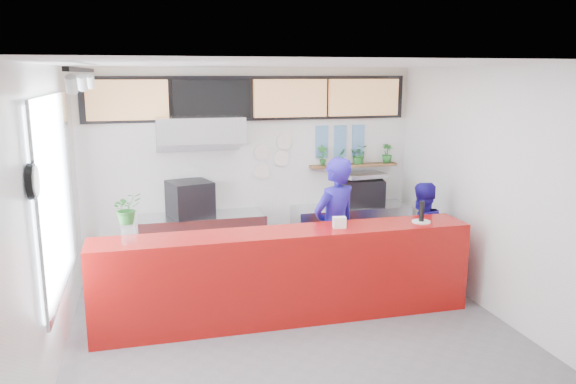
{
  "coord_description": "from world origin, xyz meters",
  "views": [
    {
      "loc": [
        -1.57,
        -5.74,
        2.9
      ],
      "look_at": [
        0.1,
        0.7,
        1.5
      ],
      "focal_mm": 35.0,
      "sensor_mm": 36.0,
      "label": 1
    }
  ],
  "objects_px": {
    "panini_oven": "(190,199)",
    "pepper_mill": "(422,211)",
    "staff_right": "(420,236)",
    "espresso_machine": "(363,192)",
    "service_counter": "(286,275)",
    "staff_center": "(335,229)"
  },
  "relations": [
    {
      "from": "staff_center",
      "to": "staff_right",
      "type": "distance_m",
      "value": 1.27
    },
    {
      "from": "staff_right",
      "to": "pepper_mill",
      "type": "xyz_separation_m",
      "value": [
        -0.31,
        -0.58,
        0.5
      ]
    },
    {
      "from": "service_counter",
      "to": "pepper_mill",
      "type": "distance_m",
      "value": 1.85
    },
    {
      "from": "service_counter",
      "to": "pepper_mill",
      "type": "xyz_separation_m",
      "value": [
        1.72,
        -0.04,
        0.69
      ]
    },
    {
      "from": "service_counter",
      "to": "panini_oven",
      "type": "relative_size",
      "value": 8.03
    },
    {
      "from": "panini_oven",
      "to": "staff_right",
      "type": "xyz_separation_m",
      "value": [
        2.99,
        -1.26,
        -0.41
      ]
    },
    {
      "from": "espresso_machine",
      "to": "staff_right",
      "type": "relative_size",
      "value": 0.43
    },
    {
      "from": "espresso_machine",
      "to": "staff_right",
      "type": "distance_m",
      "value": 1.36
    },
    {
      "from": "panini_oven",
      "to": "staff_right",
      "type": "height_order",
      "value": "staff_right"
    },
    {
      "from": "staff_center",
      "to": "pepper_mill",
      "type": "relative_size",
      "value": 7.52
    },
    {
      "from": "panini_oven",
      "to": "pepper_mill",
      "type": "xyz_separation_m",
      "value": [
        2.68,
        -1.84,
        0.09
      ]
    },
    {
      "from": "service_counter",
      "to": "pepper_mill",
      "type": "height_order",
      "value": "pepper_mill"
    },
    {
      "from": "staff_right",
      "to": "espresso_machine",
      "type": "bearing_deg",
      "value": -81.14
    },
    {
      "from": "staff_center",
      "to": "espresso_machine",
      "type": "bearing_deg",
      "value": -149.58
    },
    {
      "from": "pepper_mill",
      "to": "staff_right",
      "type": "bearing_deg",
      "value": 62.13
    },
    {
      "from": "service_counter",
      "to": "pepper_mill",
      "type": "relative_size",
      "value": 18.03
    },
    {
      "from": "staff_right",
      "to": "pepper_mill",
      "type": "distance_m",
      "value": 0.82
    },
    {
      "from": "panini_oven",
      "to": "staff_right",
      "type": "distance_m",
      "value": 3.27
    },
    {
      "from": "espresso_machine",
      "to": "staff_right",
      "type": "height_order",
      "value": "staff_right"
    },
    {
      "from": "panini_oven",
      "to": "staff_center",
      "type": "distance_m",
      "value": 2.19
    },
    {
      "from": "staff_right",
      "to": "staff_center",
      "type": "bearing_deg",
      "value": -3.81
    },
    {
      "from": "panini_oven",
      "to": "staff_center",
      "type": "xyz_separation_m",
      "value": [
        1.73,
        -1.32,
        -0.21
      ]
    }
  ]
}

